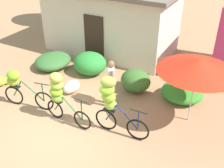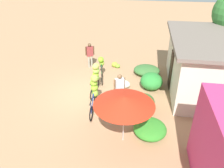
# 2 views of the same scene
# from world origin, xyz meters

# --- Properties ---
(ground_plane) EXTENTS (60.00, 60.00, 0.00)m
(ground_plane) POSITION_xyz_m (0.00, 0.00, 0.00)
(ground_plane) COLOR #AA7F59
(building_low) EXTENTS (5.97, 3.47, 2.90)m
(building_low) POSITION_xyz_m (-1.50, 5.73, 1.47)
(building_low) COLOR beige
(building_low) RESTS_ON ground
(hedge_bush_front_left) EXTENTS (1.39, 1.57, 0.55)m
(hedge_bush_front_left) POSITION_xyz_m (-2.73, 2.96, 0.27)
(hedge_bush_front_left) COLOR #396D33
(hedge_bush_front_left) RESTS_ON ground
(hedge_bush_front_right) EXTENTS (1.33, 1.19, 0.86)m
(hedge_bush_front_right) POSITION_xyz_m (-1.10, 3.24, 0.43)
(hedge_bush_front_right) COLOR #2E8937
(hedge_bush_front_right) RESTS_ON ground
(hedge_bush_mid) EXTENTS (1.06, 0.95, 0.81)m
(hedge_bush_mid) POSITION_xyz_m (0.99, 2.93, 0.41)
(hedge_bush_mid) COLOR #3C6B2B
(hedge_bush_mid) RESTS_ON ground
(hedge_bush_by_door) EXTENTS (1.39, 1.33, 0.53)m
(hedge_bush_by_door) POSITION_xyz_m (2.59, 3.20, 0.27)
(hedge_bush_by_door) COLOR #328A2A
(hedge_bush_by_door) RESTS_ON ground
(market_umbrella) EXTENTS (2.23, 2.23, 2.04)m
(market_umbrella) POSITION_xyz_m (3.10, 2.17, 1.87)
(market_umbrella) COLOR beige
(market_umbrella) RESTS_ON ground
(bicycle_leftmost) EXTENTS (1.73, 0.54, 1.28)m
(bicycle_leftmost) POSITION_xyz_m (-1.86, 0.33, 0.76)
(bicycle_leftmost) COLOR black
(bicycle_leftmost) RESTS_ON ground
(bicycle_near_pile) EXTENTS (1.62, 0.43, 1.60)m
(bicycle_near_pile) POSITION_xyz_m (-0.28, 0.35, 0.96)
(bicycle_near_pile) COLOR black
(bicycle_near_pile) RESTS_ON ground
(bicycle_center_loaded) EXTENTS (1.64, 0.49, 1.75)m
(bicycle_center_loaded) POSITION_xyz_m (1.29, 0.64, 1.05)
(bicycle_center_loaded) COLOR black
(bicycle_center_loaded) RESTS_ON ground
(banana_pile_on_ground) EXTENTS (0.53, 0.67, 0.34)m
(banana_pile_on_ground) POSITION_xyz_m (-3.44, 0.95, 0.15)
(banana_pile_on_ground) COLOR #7CB932
(banana_pile_on_ground) RESTS_ON ground
(produce_sack) EXTENTS (0.54, 0.76, 0.44)m
(produce_sack) POSITION_xyz_m (-0.92, 1.76, 0.22)
(produce_sack) COLOR silver
(produce_sack) RESTS_ON ground
(person_bystander) EXTENTS (0.38, 0.50, 1.63)m
(person_bystander) POSITION_xyz_m (0.69, 1.71, 1.00)
(person_bystander) COLOR gray
(person_bystander) RESTS_ON ground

